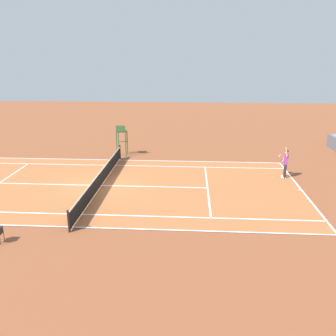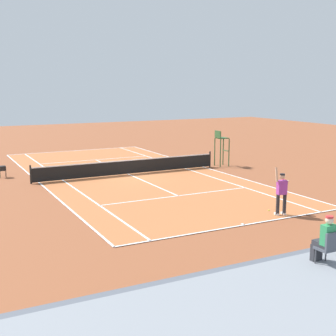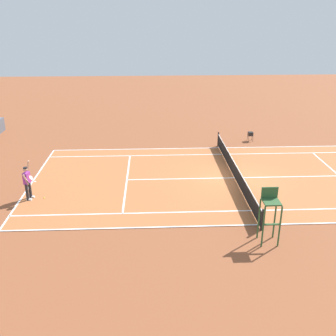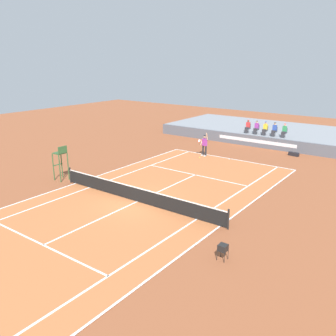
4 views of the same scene
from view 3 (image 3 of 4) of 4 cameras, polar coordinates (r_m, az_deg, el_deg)
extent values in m
plane|color=brown|center=(23.48, 9.73, -1.48)|extent=(80.00, 80.00, 0.00)
cube|color=#B76638|center=(23.47, 9.73, -1.46)|extent=(10.98, 23.78, 0.02)
cube|color=white|center=(23.97, -19.29, -1.89)|extent=(10.98, 0.10, 0.01)
cube|color=white|center=(18.71, 13.16, -8.12)|extent=(0.10, 23.78, 0.01)
cube|color=white|center=(28.49, 7.49, 2.97)|extent=(0.10, 23.78, 0.01)
cube|color=white|center=(19.87, 12.14, -6.14)|extent=(0.10, 23.78, 0.01)
cube|color=white|center=(27.21, 7.98, 2.02)|extent=(0.10, 23.78, 0.01)
cube|color=white|center=(22.99, -6.07, -1.73)|extent=(8.22, 0.10, 0.01)
cube|color=white|center=(23.47, 9.73, -1.43)|extent=(0.10, 12.80, 0.01)
cube|color=white|center=(23.94, -19.06, -1.89)|extent=(0.10, 0.20, 0.01)
cylinder|color=black|center=(18.09, 13.67, -7.42)|extent=(0.10, 0.10, 1.07)
cylinder|color=black|center=(28.75, 7.39, 4.22)|extent=(0.10, 0.10, 1.07)
cube|color=black|center=(23.29, 9.80, -0.39)|extent=(11.78, 0.02, 0.84)
cube|color=white|center=(23.14, 9.87, 0.57)|extent=(11.78, 0.03, 0.06)
cylinder|color=#232328|center=(21.84, -19.62, -3.04)|extent=(0.15, 0.15, 0.92)
cylinder|color=#232328|center=(21.59, -20.01, -3.39)|extent=(0.15, 0.15, 0.92)
cube|color=white|center=(21.98, -19.35, -4.02)|extent=(0.17, 0.30, 0.10)
cube|color=white|center=(21.73, -19.73, -4.38)|extent=(0.17, 0.30, 0.10)
cube|color=purple|center=(21.42, -20.07, -1.37)|extent=(0.44, 0.31, 0.60)
sphere|color=tan|center=(21.24, -20.24, -0.21)|extent=(0.22, 0.22, 0.22)
cylinder|color=black|center=(21.21, -20.27, 0.02)|extent=(0.21, 0.21, 0.06)
cylinder|color=tan|center=(21.41, -19.88, 0.27)|extent=(0.13, 0.23, 0.61)
cylinder|color=tan|center=(21.15, -20.16, -1.62)|extent=(0.15, 0.34, 0.56)
cylinder|color=black|center=(21.12, -19.88, -2.00)|extent=(0.07, 0.19, 0.25)
torus|color=red|center=(20.96, -19.51, -1.35)|extent=(0.34, 0.25, 0.26)
cylinder|color=silver|center=(20.96, -19.51, -1.35)|extent=(0.30, 0.21, 0.22)
sphere|color=#D1E533|center=(21.68, -17.74, -4.22)|extent=(0.07, 0.07, 0.07)
cylinder|color=#2D562D|center=(16.92, 16.13, -8.28)|extent=(0.07, 0.07, 1.90)
cylinder|color=#2D562D|center=(16.71, 13.83, -8.42)|extent=(0.07, 0.07, 1.90)
cylinder|color=#2D562D|center=(17.49, 15.43, -7.13)|extent=(0.07, 0.07, 1.90)
cylinder|color=#2D562D|center=(17.29, 13.20, -7.26)|extent=(0.07, 0.07, 1.90)
cube|color=#2D562D|center=(16.65, 14.97, -4.83)|extent=(0.70, 0.70, 0.06)
cube|color=#2D562D|center=(16.83, 14.72, -3.47)|extent=(0.06, 0.70, 0.48)
cube|color=#2D562D|center=(16.79, 14.98, -8.01)|extent=(0.10, 0.70, 0.04)
cube|color=black|center=(30.36, 12.03, 4.93)|extent=(0.36, 0.36, 0.28)
cylinder|color=black|center=(30.35, 12.37, 4.21)|extent=(0.02, 0.02, 0.42)
cylinder|color=black|center=(30.66, 12.21, 4.40)|extent=(0.02, 0.02, 0.42)
cylinder|color=black|center=(30.26, 11.75, 4.21)|extent=(0.02, 0.02, 0.42)
cylinder|color=black|center=(30.58, 11.60, 4.40)|extent=(0.02, 0.02, 0.42)
ellipsoid|color=#D1E533|center=(30.34, 12.04, 5.08)|extent=(0.30, 0.30, 0.12)
camera|label=1|loc=(41.05, -3.38, 19.70)|focal=38.24mm
camera|label=2|loc=(38.36, -37.06, 12.09)|focal=49.37mm
camera|label=4|loc=(39.49, 28.85, 17.79)|focal=38.68mm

